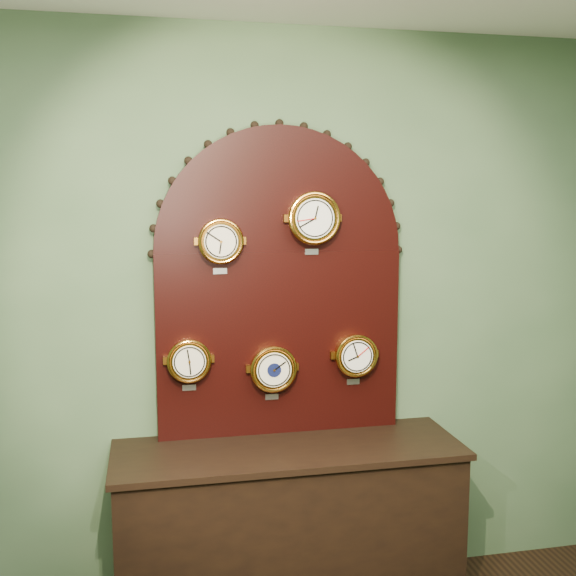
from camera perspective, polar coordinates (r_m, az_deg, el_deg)
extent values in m
plane|color=#4D6C4A|center=(3.37, -0.87, -2.46)|extent=(4.00, 0.00, 4.00)
cube|color=black|center=(3.44, 0.07, -19.89)|extent=(1.60, 0.50, 0.80)
cube|color=black|center=(3.34, -0.70, -4.64)|extent=(1.20, 0.06, 0.90)
cylinder|color=black|center=(3.27, -0.71, 3.07)|extent=(1.20, 0.06, 1.20)
cylinder|color=#C58029|center=(3.17, -5.72, 3.95)|extent=(0.20, 0.08, 0.20)
torus|color=#C58029|center=(3.14, -5.66, 3.91)|extent=(0.21, 0.02, 0.21)
cylinder|color=#F1E7CD|center=(3.13, -5.65, 3.90)|extent=(0.16, 0.01, 0.16)
cube|color=#BBBBC3|center=(3.21, -5.73, 1.43)|extent=(0.06, 0.01, 0.03)
cylinder|color=#C58029|center=(3.24, 2.12, 5.90)|extent=(0.23, 0.08, 0.23)
torus|color=#C58029|center=(3.21, 2.26, 5.88)|extent=(0.25, 0.02, 0.25)
cylinder|color=white|center=(3.20, 2.29, 5.87)|extent=(0.19, 0.01, 0.19)
cube|color=#BBBBC3|center=(3.27, 2.00, 3.07)|extent=(0.07, 0.01, 0.03)
cylinder|color=#C58029|center=(3.24, -8.33, -6.00)|extent=(0.19, 0.08, 0.19)
torus|color=#C58029|center=(3.21, -8.30, -6.13)|extent=(0.21, 0.02, 0.21)
cylinder|color=#F1E7CD|center=(3.21, -8.29, -6.16)|extent=(0.15, 0.01, 0.15)
cube|color=#BBBBC3|center=(3.30, -8.31, -8.29)|extent=(0.06, 0.01, 0.03)
cylinder|color=#C58029|center=(3.30, -1.30, -6.74)|extent=(0.21, 0.08, 0.21)
torus|color=#C58029|center=(3.27, -1.20, -6.88)|extent=(0.23, 0.02, 0.23)
cylinder|color=#F1E7CD|center=(3.27, -1.18, -6.91)|extent=(0.17, 0.01, 0.17)
cube|color=#BBBBC3|center=(3.37, -1.37, -9.13)|extent=(0.07, 0.01, 0.03)
cylinder|color=#0D133B|center=(3.26, -1.17, -6.93)|extent=(0.07, 0.00, 0.07)
cylinder|color=#C58029|center=(3.39, 5.65, -5.60)|extent=(0.20, 0.08, 0.20)
torus|color=#C58029|center=(3.36, 5.82, -5.72)|extent=(0.22, 0.02, 0.22)
cylinder|color=white|center=(3.35, 5.85, -5.75)|extent=(0.16, 0.01, 0.16)
cube|color=#BBBBC3|center=(3.45, 5.50, -7.85)|extent=(0.06, 0.01, 0.03)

